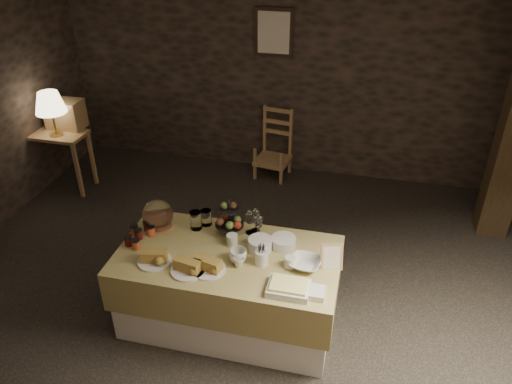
% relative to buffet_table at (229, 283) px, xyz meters
% --- Properties ---
extents(ground_plane, '(5.50, 5.00, 0.01)m').
position_rel_buffet_table_xyz_m(ground_plane, '(-0.07, 0.29, -0.40)').
color(ground_plane, black).
rests_on(ground_plane, ground).
extents(room_shell, '(5.52, 5.02, 2.60)m').
position_rel_buffet_table_xyz_m(room_shell, '(-0.07, 0.29, 1.16)').
color(room_shell, black).
rests_on(room_shell, ground).
extents(buffet_table, '(1.75, 0.93, 0.69)m').
position_rel_buffet_table_xyz_m(buffet_table, '(0.00, 0.00, 0.00)').
color(buffet_table, silver).
rests_on(buffet_table, ground_plane).
extents(console_table, '(0.68, 0.39, 0.72)m').
position_rel_buffet_table_xyz_m(console_table, '(-2.57, 1.67, 0.20)').
color(console_table, '#967146').
rests_on(console_table, ground_plane).
extents(table_lamp, '(0.35, 0.35, 0.52)m').
position_rel_buffet_table_xyz_m(table_lamp, '(-2.52, 1.62, 0.72)').
color(table_lamp, '#A98841').
rests_on(table_lamp, console_table).
extents(wine_rack, '(0.42, 0.26, 0.34)m').
position_rel_buffet_table_xyz_m(wine_rack, '(-2.52, 1.85, 0.50)').
color(wine_rack, '#967146').
rests_on(wine_rack, console_table).
extents(chair, '(0.46, 0.44, 0.68)m').
position_rel_buffet_table_xyz_m(chair, '(-0.16, 2.60, -0.01)').
color(chair, '#967146').
rests_on(chair, ground_plane).
extents(framed_picture, '(0.45, 0.04, 0.55)m').
position_rel_buffet_table_xyz_m(framed_picture, '(-0.22, 2.76, 1.35)').
color(framed_picture, black).
rests_on(framed_picture, room_shell).
extents(plate_stack_a, '(0.19, 0.19, 0.10)m').
position_rel_buffet_table_xyz_m(plate_stack_a, '(0.23, 0.12, 0.34)').
color(plate_stack_a, silver).
rests_on(plate_stack_a, buffet_table).
extents(plate_stack_b, '(0.20, 0.20, 0.08)m').
position_rel_buffet_table_xyz_m(plate_stack_b, '(0.40, 0.20, 0.34)').
color(plate_stack_b, silver).
rests_on(plate_stack_b, buffet_table).
extents(cutlery_holder, '(0.10, 0.10, 0.12)m').
position_rel_buffet_table_xyz_m(cutlery_holder, '(0.28, -0.05, 0.35)').
color(cutlery_holder, silver).
rests_on(cutlery_holder, buffet_table).
extents(cup_a, '(0.17, 0.17, 0.11)m').
position_rel_buffet_table_xyz_m(cup_a, '(0.10, -0.06, 0.35)').
color(cup_a, silver).
rests_on(cup_a, buffet_table).
extents(cup_b, '(0.10, 0.10, 0.08)m').
position_rel_buffet_table_xyz_m(cup_b, '(0.12, -0.12, 0.34)').
color(cup_b, silver).
rests_on(cup_b, buffet_table).
extents(mug_c, '(0.09, 0.09, 0.09)m').
position_rel_buffet_table_xyz_m(mug_c, '(0.00, 0.13, 0.34)').
color(mug_c, silver).
rests_on(mug_c, buffet_table).
extents(mug_d, '(0.08, 0.08, 0.09)m').
position_rel_buffet_table_xyz_m(mug_d, '(0.50, -0.03, 0.34)').
color(mug_d, silver).
rests_on(mug_d, buffet_table).
extents(bowl, '(0.27, 0.27, 0.06)m').
position_rel_buffet_table_xyz_m(bowl, '(0.61, -0.00, 0.32)').
color(bowl, silver).
rests_on(bowl, buffet_table).
extents(cake_dome, '(0.26, 0.26, 0.26)m').
position_rel_buffet_table_xyz_m(cake_dome, '(-0.68, 0.24, 0.40)').
color(cake_dome, '#967146').
rests_on(cake_dome, buffet_table).
extents(fruit_stand, '(0.24, 0.24, 0.34)m').
position_rel_buffet_table_xyz_m(fruit_stand, '(-0.06, 0.27, 0.43)').
color(fruit_stand, black).
rests_on(fruit_stand, buffet_table).
extents(bread_platter_left, '(0.26, 0.26, 0.11)m').
position_rel_buffet_table_xyz_m(bread_platter_left, '(-0.52, -0.22, 0.33)').
color(bread_platter_left, silver).
rests_on(bread_platter_left, buffet_table).
extents(bread_platter_center, '(0.26, 0.26, 0.11)m').
position_rel_buffet_table_xyz_m(bread_platter_center, '(-0.23, -0.26, 0.33)').
color(bread_platter_center, silver).
rests_on(bread_platter_center, buffet_table).
extents(bread_platter_right, '(0.26, 0.26, 0.11)m').
position_rel_buffet_table_xyz_m(bread_platter_right, '(-0.09, -0.21, 0.33)').
color(bread_platter_right, silver).
rests_on(bread_platter_right, buffet_table).
extents(jam_jars, '(0.20, 0.32, 0.07)m').
position_rel_buffet_table_xyz_m(jam_jars, '(-0.76, 0.04, 0.33)').
color(jam_jars, '#5A1411').
rests_on(jam_jars, buffet_table).
extents(tart_dish, '(0.30, 0.22, 0.07)m').
position_rel_buffet_table_xyz_m(tart_dish, '(0.54, -0.30, 0.33)').
color(tart_dish, silver).
rests_on(tart_dish, buffet_table).
extents(square_dish, '(0.14, 0.14, 0.04)m').
position_rel_buffet_table_xyz_m(square_dish, '(0.72, -0.30, 0.32)').
color(square_dish, silver).
rests_on(square_dish, buffet_table).
extents(menu_frame, '(0.18, 0.11, 0.22)m').
position_rel_buffet_table_xyz_m(menu_frame, '(0.80, 0.04, 0.38)').
color(menu_frame, '#967146').
rests_on(menu_frame, buffet_table).
extents(storage_jar_a, '(0.10, 0.10, 0.16)m').
position_rel_buffet_table_xyz_m(storage_jar_a, '(-0.36, 0.28, 0.37)').
color(storage_jar_a, white).
rests_on(storage_jar_a, buffet_table).
extents(storage_jar_b, '(0.09, 0.09, 0.14)m').
position_rel_buffet_table_xyz_m(storage_jar_b, '(-0.29, 0.35, 0.36)').
color(storage_jar_b, white).
rests_on(storage_jar_b, buffet_table).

